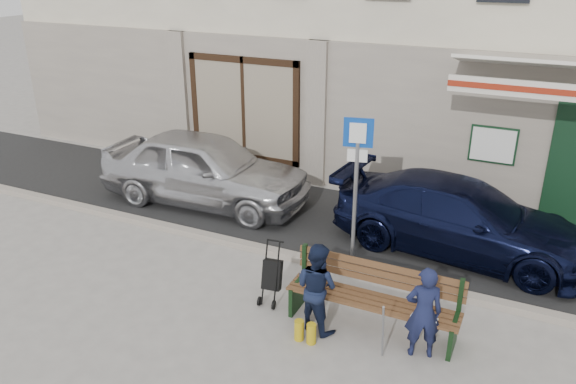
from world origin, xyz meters
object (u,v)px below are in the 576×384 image
Objects in this scene: parking_sign at (357,170)px; bench at (369,299)px; man at (423,312)px; stroller at (272,276)px; woman at (317,287)px; car_silver at (205,168)px; car_navy at (460,218)px.

parking_sign is 2.19m from bench.
man is 2.33m from stroller.
stroller is at bearing -3.87° from woman.
car_silver is 4.02m from stroller.
man is at bearing -18.98° from bench.
bench is (4.44, -2.73, -0.29)m from car_silver.
woman is 0.94m from stroller.
car_navy is 3.42m from woman.
car_silver reaches higher than woman.
bench is 0.86m from man.
car_silver is 4.56× the size of stroller.
man is 1.34× the size of stroller.
bench is at bearing -77.13° from parking_sign.
car_navy is 1.83× the size of bench.
woman is at bearing -28.08° from stroller.
woman is at bearing -99.00° from parking_sign.
woman is at bearing 161.45° from car_navy.
car_navy reaches higher than bench.
bench is at bearing -39.12° from man.
bench is 1.50m from stroller.
man is at bearing -161.46° from woman.
stroller is at bearing 179.77° from bench.
parking_sign is 2.17m from stroller.
parking_sign is 1.93× the size of woman.
car_silver is 5.22m from bench.
bench is (0.80, -1.63, -1.22)m from parking_sign.
woman is (0.14, -1.94, -1.02)m from parking_sign.
car_silver is 4.86m from woman.
bench is at bearing -137.35° from woman.
car_silver reaches higher than stroller.
car_silver is at bearing 148.36° from bench.
man is at bearing -122.17° from car_silver.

